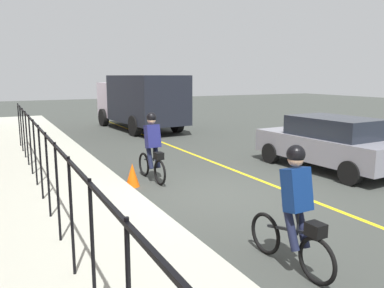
% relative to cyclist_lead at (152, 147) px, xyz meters
% --- Properties ---
extents(ground_plane, '(80.00, 80.00, 0.00)m').
position_rel_cyclist_lead_xyz_m(ground_plane, '(-1.78, -0.97, -0.91)').
color(ground_plane, '#3A3E39').
extents(lane_line_centre, '(36.00, 0.12, 0.01)m').
position_rel_cyclist_lead_xyz_m(lane_line_centre, '(-1.78, -2.57, -0.91)').
color(lane_line_centre, yellow).
rests_on(lane_line_centre, ground).
extents(sidewalk, '(40.00, 3.20, 0.15)m').
position_rel_cyclist_lead_xyz_m(sidewalk, '(-1.78, 2.43, -0.84)').
color(sidewalk, '#B0B2A2').
rests_on(sidewalk, ground).
extents(iron_fence, '(14.50, 0.04, 1.60)m').
position_rel_cyclist_lead_xyz_m(iron_fence, '(-0.78, 2.83, 0.35)').
color(iron_fence, black).
rests_on(iron_fence, sidewalk).
extents(cyclist_lead, '(1.71, 0.37, 1.83)m').
position_rel_cyclist_lead_xyz_m(cyclist_lead, '(0.00, 0.00, 0.00)').
color(cyclist_lead, black).
rests_on(cyclist_lead, ground).
extents(cyclist_follow, '(1.71, 0.37, 1.83)m').
position_rel_cyclist_lead_xyz_m(cyclist_follow, '(-5.41, -0.03, 0.00)').
color(cyclist_follow, black).
rests_on(cyclist_follow, ground).
extents(patrol_sedan, '(4.50, 2.13, 1.58)m').
position_rel_cyclist_lead_xyz_m(patrol_sedan, '(-1.17, -5.10, -0.09)').
color(patrol_sedan, gray).
rests_on(patrol_sedan, ground).
extents(box_truck_background, '(6.87, 2.95, 2.78)m').
position_rel_cyclist_lead_xyz_m(box_truck_background, '(9.62, -3.08, 0.64)').
color(box_truck_background, black).
rests_on(box_truck_background, ground).
extents(traffic_cone_near, '(0.36, 0.36, 0.59)m').
position_rel_cyclist_lead_xyz_m(traffic_cone_near, '(-0.26, 0.65, -0.61)').
color(traffic_cone_near, '#F75B0B').
rests_on(traffic_cone_near, ground).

